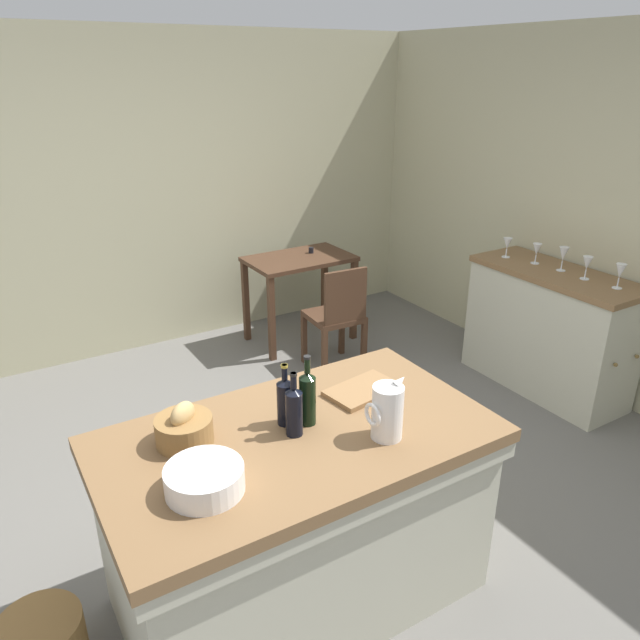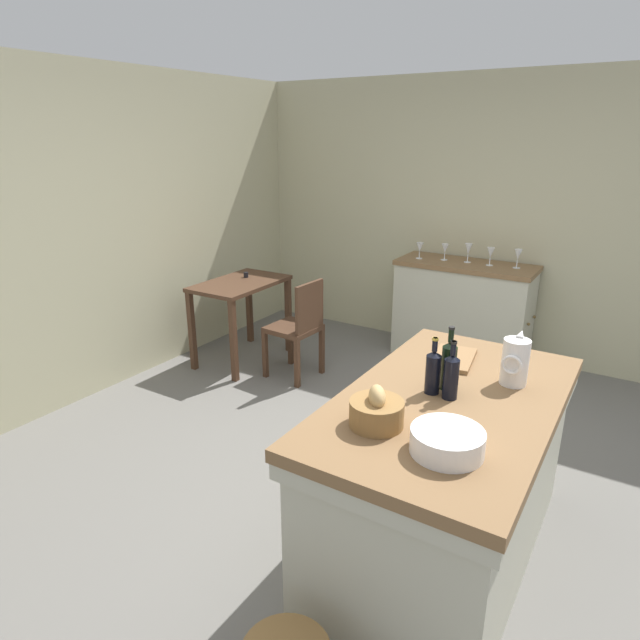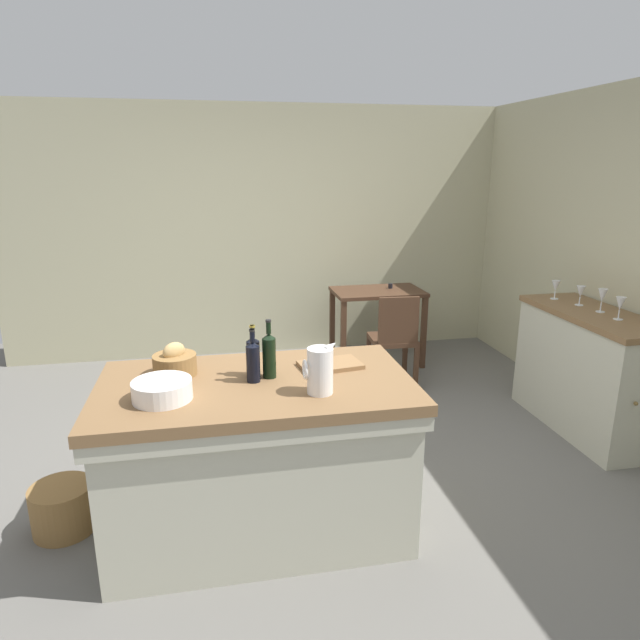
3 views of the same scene
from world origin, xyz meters
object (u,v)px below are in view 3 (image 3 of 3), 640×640
(wine_bottle_green, at_px, (253,361))
(wine_glass_right, at_px, (581,292))
(island_table, at_px, (258,451))
(wine_bottle_amber, at_px, (253,355))
(pitcher, at_px, (320,370))
(cutting_board, at_px, (330,365))
(side_cabinet, at_px, (588,371))
(wooden_chair, at_px, (394,338))
(wicker_hamper, at_px, (63,508))
(wine_glass_middle, at_px, (602,296))
(wash_bowl, at_px, (162,390))
(wine_glass_left, at_px, (620,304))
(wine_bottle_dark, at_px, (269,354))
(writing_desk, at_px, (377,302))
(wine_glass_far_right, at_px, (556,286))
(bread_basket, at_px, (175,363))

(wine_bottle_green, xyz_separation_m, wine_glass_right, (2.61, 0.98, 0.04))
(island_table, height_order, wine_bottle_amber, wine_bottle_amber)
(pitcher, xyz_separation_m, cutting_board, (0.13, 0.35, -0.11))
(island_table, relative_size, wine_bottle_green, 5.76)
(side_cabinet, xyz_separation_m, wooden_chair, (-1.20, 1.06, 0.01))
(side_cabinet, relative_size, wicker_hamper, 3.72)
(island_table, relative_size, wine_bottle_amber, 5.86)
(wine_bottle_amber, distance_m, wine_bottle_green, 0.09)
(wooden_chair, bearing_deg, wine_bottle_green, -127.52)
(side_cabinet, xyz_separation_m, wine_glass_right, (0.01, 0.22, 0.57))
(wine_bottle_green, bearing_deg, wicker_hamper, 169.96)
(wine_bottle_amber, distance_m, wine_glass_right, 2.75)
(island_table, relative_size, wine_glass_middle, 9.38)
(wash_bowl, xyz_separation_m, wine_glass_left, (3.07, 0.70, 0.11))
(wine_glass_middle, relative_size, wicker_hamper, 0.52)
(island_table, bearing_deg, wine_bottle_amber, 92.39)
(cutting_board, height_order, wine_bottle_dark, wine_bottle_dark)
(writing_desk, distance_m, cutting_board, 2.58)
(wine_bottle_green, bearing_deg, wine_bottle_amber, 85.14)
(wine_bottle_green, xyz_separation_m, wine_glass_left, (2.61, 0.55, 0.04))
(wooden_chair, bearing_deg, wine_glass_left, -46.21)
(wine_bottle_amber, distance_m, wine_glass_far_right, 2.77)
(side_cabinet, bearing_deg, pitcher, -156.96)
(writing_desk, height_order, cutting_board, cutting_board)
(pitcher, bearing_deg, cutting_board, 69.87)
(cutting_board, bearing_deg, wine_glass_middle, 15.98)
(wine_bottle_amber, bearing_deg, island_table, -87.61)
(wine_bottle_amber, relative_size, wine_bottle_green, 0.98)
(wash_bowl, bearing_deg, wine_glass_far_right, 24.26)
(wine_glass_left, relative_size, wine_glass_middle, 0.93)
(writing_desk, relative_size, bread_basket, 3.88)
(wooden_chair, relative_size, bread_basket, 3.81)
(island_table, relative_size, cutting_board, 4.84)
(island_table, bearing_deg, wine_glass_middle, 16.26)
(bread_basket, bearing_deg, wicker_hamper, 178.94)
(wine_glass_left, relative_size, wine_glass_right, 1.06)
(wine_glass_right, bearing_deg, wine_glass_middle, -83.81)
(wooden_chair, bearing_deg, bread_basket, -137.75)
(bread_basket, distance_m, wicker_hamper, 1.06)
(cutting_board, xyz_separation_m, wine_bottle_green, (-0.44, -0.13, 0.10))
(side_cabinet, relative_size, wine_bottle_green, 4.43)
(bread_basket, relative_size, cutting_board, 0.68)
(wine_glass_far_right, bearing_deg, side_cabinet, -82.58)
(wine_bottle_amber, height_order, wine_glass_far_right, wine_bottle_amber)
(writing_desk, xyz_separation_m, wine_bottle_amber, (-1.43, -2.41, 0.36))
(wine_bottle_dark, relative_size, wine_glass_far_right, 2.10)
(writing_desk, distance_m, wine_bottle_amber, 2.83)
(wooden_chair, bearing_deg, wine_bottle_amber, -128.79)
(cutting_board, distance_m, wine_glass_middle, 2.28)
(wooden_chair, xyz_separation_m, wine_glass_right, (1.21, -0.85, 0.56))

